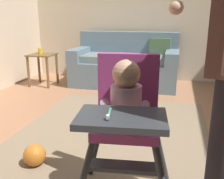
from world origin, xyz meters
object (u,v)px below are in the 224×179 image
at_px(high_chair, 126,108).
at_px(sippy_cup, 40,51).
at_px(toy_ball, 35,155).
at_px(side_table, 43,63).
at_px(couch, 126,65).

xyz_separation_m(high_chair, sippy_cup, (-1.90, 2.47, -0.06)).
relative_size(toy_ball, side_table, 0.33).
distance_m(couch, high_chair, 2.92).
height_order(high_chair, toy_ball, high_chair).
height_order(couch, sippy_cup, couch).
height_order(couch, side_table, couch).
bearing_deg(side_table, high_chair, -52.81).
bearing_deg(couch, toy_ball, -4.55).
bearing_deg(high_chair, side_table, -149.46).
height_order(couch, toy_ball, couch).
bearing_deg(toy_ball, side_table, 116.55).
bearing_deg(sippy_cup, high_chair, -52.40).
height_order(couch, high_chair, high_chair).
distance_m(couch, toy_ball, 2.63).
distance_m(high_chair, sippy_cup, 3.12).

